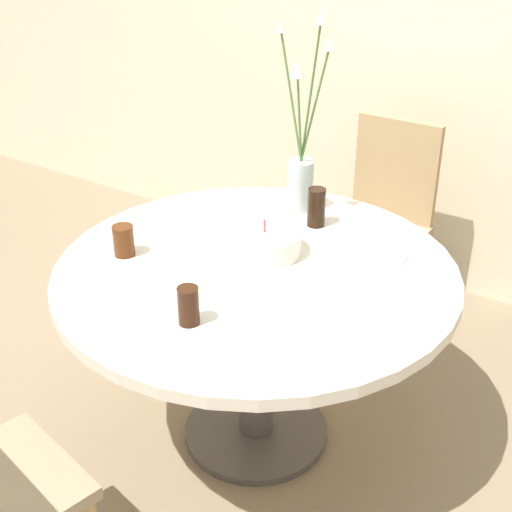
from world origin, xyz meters
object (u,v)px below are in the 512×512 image
chair_near_front (384,212)px  flower_vase (301,162)px  drink_glass_1 (316,207)px  drink_glass_0 (188,306)px  side_plate (379,255)px  drink_glass_2 (124,241)px  birthday_cake (264,242)px

chair_near_front → flower_vase: (-0.10, -0.58, 0.40)m
flower_vase → drink_glass_1: (0.11, -0.08, -0.12)m
flower_vase → drink_glass_0: 0.84m
side_plate → drink_glass_2: size_ratio=1.71×
birthday_cake → drink_glass_2: 0.46m
birthday_cake → chair_near_front: bearing=87.9°
birthday_cake → drink_glass_0: 0.47m
drink_glass_0 → drink_glass_1: (-0.00, 0.74, 0.01)m
flower_vase → side_plate: (0.40, -0.17, -0.18)m
flower_vase → drink_glass_0: size_ratio=6.47×
birthday_cake → flower_vase: 0.39m
drink_glass_1 → drink_glass_2: (-0.42, -0.54, -0.02)m
chair_near_front → birthday_cake: (-0.03, -0.93, 0.25)m
birthday_cake → side_plate: (0.33, 0.19, -0.03)m
chair_near_front → side_plate: size_ratio=5.00×
flower_vase → drink_glass_1: flower_vase is taller
birthday_cake → side_plate: size_ratio=1.37×
chair_near_front → flower_vase: flower_vase is taller
birthday_cake → drink_glass_2: bearing=-145.2°
flower_vase → side_plate: flower_vase is taller
chair_near_front → side_plate: bearing=-68.1°
drink_glass_1 → drink_glass_2: drink_glass_1 is taller
side_plate → drink_glass_2: drink_glass_2 is taller
drink_glass_0 → drink_glass_2: 0.47m
chair_near_front → drink_glass_2: chair_near_front is taller
birthday_cake → drink_glass_0: bearing=-84.4°
side_plate → drink_glass_2: 0.84m
chair_near_front → side_plate: (0.30, -0.75, 0.21)m
chair_near_front → birthday_cake: 0.96m
side_plate → drink_glass_1: size_ratio=1.27×
birthday_cake → side_plate: birthday_cake is taller
side_plate → birthday_cake: bearing=-150.7°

